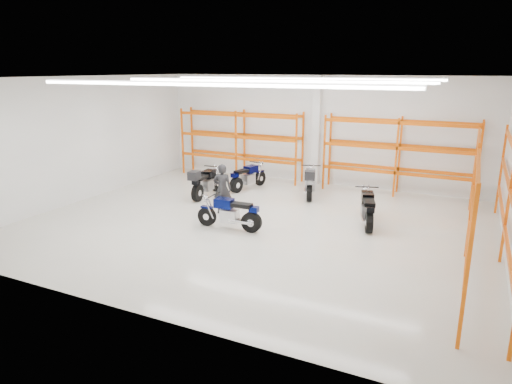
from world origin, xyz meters
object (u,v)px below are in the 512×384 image
at_px(motorcycle_main, 232,214).
at_px(motorcycle_back_a, 204,183).
at_px(standing_man, 222,189).
at_px(structural_column, 316,131).
at_px(motorcycle_back_b, 247,178).
at_px(motorcycle_back_d, 367,209).
at_px(motorcycle_back_c, 310,182).

bearing_deg(motorcycle_main, motorcycle_back_a, 134.27).
relative_size(standing_man, structural_column, 0.38).
bearing_deg(motorcycle_back_a, motorcycle_back_b, 61.70).
height_order(standing_man, structural_column, structural_column).
relative_size(motorcycle_back_b, structural_column, 0.47).
xyz_separation_m(motorcycle_main, structural_column, (0.43, 6.62, 1.76)).
height_order(motorcycle_back_d, structural_column, structural_column).
height_order(motorcycle_back_a, motorcycle_back_d, motorcycle_back_a).
relative_size(motorcycle_back_d, structural_column, 0.48).
distance_m(motorcycle_back_a, standing_man, 2.14).
relative_size(motorcycle_main, motorcycle_back_a, 0.93).
height_order(motorcycle_back_c, structural_column, structural_column).
height_order(motorcycle_back_d, standing_man, standing_man).
xyz_separation_m(motorcycle_back_a, motorcycle_back_d, (6.28, -0.55, -0.05)).
distance_m(motorcycle_back_c, structural_column, 2.77).
bearing_deg(motorcycle_back_a, motorcycle_back_d, -5.05).
xyz_separation_m(motorcycle_back_d, standing_man, (-4.69, -0.85, 0.34)).
bearing_deg(motorcycle_back_c, structural_column, 103.62).
distance_m(motorcycle_back_b, motorcycle_back_c, 2.67).
bearing_deg(motorcycle_back_d, standing_man, -169.74).
bearing_deg(standing_man, motorcycle_main, 108.85).
height_order(motorcycle_back_a, motorcycle_back_c, motorcycle_back_c).
relative_size(motorcycle_back_a, standing_man, 1.35).
distance_m(motorcycle_back_a, motorcycle_back_c, 4.01).
xyz_separation_m(motorcycle_back_a, motorcycle_back_c, (3.60, 1.77, 0.01)).
height_order(motorcycle_main, standing_man, standing_man).
distance_m(motorcycle_back_d, structural_column, 5.76).
distance_m(motorcycle_back_a, structural_column, 5.26).
bearing_deg(standing_man, motorcycle_back_b, -98.37).
bearing_deg(motorcycle_back_b, motorcycle_back_a, -118.30).
relative_size(motorcycle_back_c, standing_man, 1.34).
bearing_deg(motorcycle_back_c, motorcycle_back_d, -40.89).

